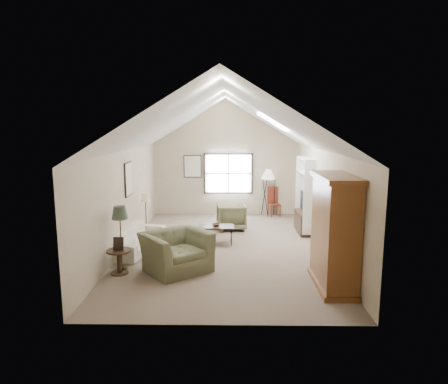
{
  "coord_description": "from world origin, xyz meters",
  "views": [
    {
      "loc": [
        0.15,
        -9.89,
        3.14
      ],
      "look_at": [
        0.0,
        0.4,
        1.4
      ],
      "focal_mm": 32.0,
      "sensor_mm": 36.0,
      "label": 1
    }
  ],
  "objects_px": {
    "coffee_table": "(216,235)",
    "side_table": "(119,262)",
    "armchair_far": "(231,216)",
    "armoire": "(335,232)",
    "sofa": "(137,239)",
    "armchair_near": "(176,252)",
    "side_chair": "(274,202)"
  },
  "relations": [
    {
      "from": "side_chair",
      "to": "sofa",
      "type": "bearing_deg",
      "value": -147.25
    },
    {
      "from": "side_table",
      "to": "sofa",
      "type": "bearing_deg",
      "value": 90.0
    },
    {
      "from": "armchair_far",
      "to": "coffee_table",
      "type": "xyz_separation_m",
      "value": [
        -0.41,
        -1.51,
        -0.15
      ]
    },
    {
      "from": "coffee_table",
      "to": "side_table",
      "type": "height_order",
      "value": "side_table"
    },
    {
      "from": "armchair_far",
      "to": "side_chair",
      "type": "xyz_separation_m",
      "value": [
        1.49,
        1.8,
        0.11
      ]
    },
    {
      "from": "armoire",
      "to": "coffee_table",
      "type": "distance_m",
      "value": 3.78
    },
    {
      "from": "coffee_table",
      "to": "side_chair",
      "type": "xyz_separation_m",
      "value": [
        1.91,
        3.31,
        0.26
      ]
    },
    {
      "from": "sofa",
      "to": "coffee_table",
      "type": "bearing_deg",
      "value": -62.16
    },
    {
      "from": "armoire",
      "to": "side_table",
      "type": "bearing_deg",
      "value": 172.24
    },
    {
      "from": "armoire",
      "to": "sofa",
      "type": "relative_size",
      "value": 1.05
    },
    {
      "from": "armoire",
      "to": "coffee_table",
      "type": "bearing_deg",
      "value": 130.58
    },
    {
      "from": "armchair_far",
      "to": "coffee_table",
      "type": "height_order",
      "value": "armchair_far"
    },
    {
      "from": "armoire",
      "to": "armchair_far",
      "type": "xyz_separation_m",
      "value": [
        -1.98,
        4.3,
        -0.7
      ]
    },
    {
      "from": "armoire",
      "to": "side_chair",
      "type": "height_order",
      "value": "armoire"
    },
    {
      "from": "side_table",
      "to": "side_chair",
      "type": "xyz_separation_m",
      "value": [
        3.89,
        5.5,
        0.24
      ]
    },
    {
      "from": "armchair_near",
      "to": "side_table",
      "type": "xyz_separation_m",
      "value": [
        -1.2,
        -0.19,
        -0.17
      ]
    },
    {
      "from": "armoire",
      "to": "armchair_near",
      "type": "bearing_deg",
      "value": 166.04
    },
    {
      "from": "armoire",
      "to": "armchair_far",
      "type": "distance_m",
      "value": 4.79
    },
    {
      "from": "side_table",
      "to": "side_chair",
      "type": "distance_m",
      "value": 6.75
    },
    {
      "from": "side_table",
      "to": "side_chair",
      "type": "bearing_deg",
      "value": 54.72
    },
    {
      "from": "armoire",
      "to": "sofa",
      "type": "bearing_deg",
      "value": 153.36
    },
    {
      "from": "side_table",
      "to": "armchair_near",
      "type": "bearing_deg",
      "value": 9.17
    },
    {
      "from": "coffee_table",
      "to": "armoire",
      "type": "bearing_deg",
      "value": -49.42
    },
    {
      "from": "armchair_near",
      "to": "side_chair",
      "type": "distance_m",
      "value": 5.95
    },
    {
      "from": "coffee_table",
      "to": "side_table",
      "type": "xyz_separation_m",
      "value": [
        -1.99,
        -2.2,
        0.02
      ]
    },
    {
      "from": "armchair_near",
      "to": "coffee_table",
      "type": "relative_size",
      "value": 1.38
    },
    {
      "from": "armoire",
      "to": "side_chair",
      "type": "relative_size",
      "value": 2.2
    },
    {
      "from": "sofa",
      "to": "side_chair",
      "type": "distance_m",
      "value": 5.52
    },
    {
      "from": "armoire",
      "to": "armchair_near",
      "type": "xyz_separation_m",
      "value": [
        -3.18,
        0.79,
        -0.67
      ]
    },
    {
      "from": "coffee_table",
      "to": "side_chair",
      "type": "relative_size",
      "value": 0.95
    },
    {
      "from": "armchair_far",
      "to": "side_table",
      "type": "bearing_deg",
      "value": 52.02
    },
    {
      "from": "armchair_near",
      "to": "side_table",
      "type": "relative_size",
      "value": 2.51
    }
  ]
}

